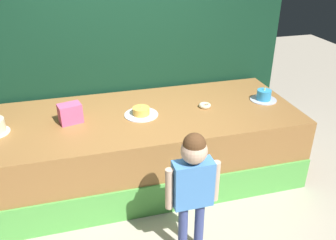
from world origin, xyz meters
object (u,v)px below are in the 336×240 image
(pink_box, at_px, (70,113))
(cake_right, at_px, (264,96))
(donut, at_px, (205,105))
(child_figure, at_px, (193,180))
(cake_center, at_px, (141,112))

(pink_box, relative_size, cake_right, 0.73)
(cake_right, bearing_deg, donut, -179.90)
(child_figure, bearing_deg, cake_right, 43.05)
(child_figure, xyz_separation_m, donut, (0.54, 1.17, 0.06))
(child_figure, distance_m, pink_box, 1.50)
(donut, height_order, cake_right, cake_right)
(cake_right, bearing_deg, cake_center, -179.65)
(donut, bearing_deg, cake_right, 0.10)
(pink_box, height_order, donut, pink_box)
(cake_center, relative_size, cake_right, 1.18)
(pink_box, distance_m, cake_right, 2.16)
(pink_box, xyz_separation_m, donut, (1.44, -0.02, -0.08))
(pink_box, xyz_separation_m, cake_center, (0.72, -0.03, -0.07))
(cake_center, xyz_separation_m, cake_right, (1.44, 0.01, 0.02))
(pink_box, bearing_deg, cake_right, -0.49)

